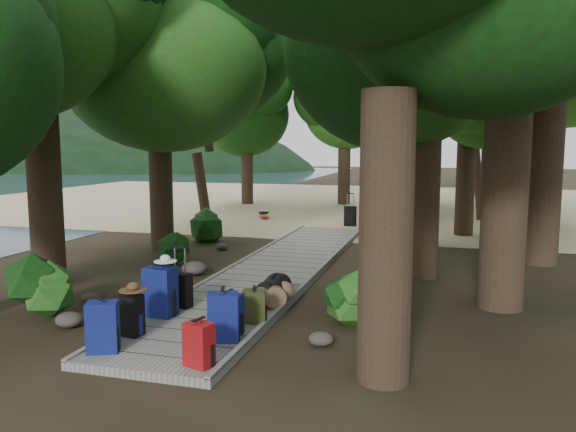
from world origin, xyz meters
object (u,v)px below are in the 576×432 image
(backpack_right_d, at_px, (254,304))
(lone_suitcase_on_sand, at_px, (350,216))
(duffel_right_black, at_px, (273,289))
(backpack_right_c, at_px, (229,312))
(backpack_right_a, at_px, (199,342))
(sun_lounger, at_px, (430,212))
(duffel_right_khaki, at_px, (273,294))
(suitcase_on_boardwalk, at_px, (181,290))
(backpack_left_c, at_px, (160,289))
(backpack_left_b, at_px, (129,313))
(kayak, at_px, (264,214))
(backpack_left_a, at_px, (103,324))
(backpack_right_b, at_px, (223,314))

(backpack_right_d, height_order, lone_suitcase_on_sand, lone_suitcase_on_sand)
(duffel_right_black, bearing_deg, backpack_right_c, -97.95)
(backpack_right_a, bearing_deg, sun_lounger, 98.69)
(duffel_right_khaki, distance_m, suitcase_on_boardwalk, 1.53)
(backpack_left_c, distance_m, suitcase_on_boardwalk, 0.55)
(backpack_left_b, relative_size, backpack_left_c, 0.75)
(duffel_right_black, relative_size, kayak, 0.23)
(kayak, bearing_deg, duffel_right_black, -94.30)
(backpack_left_a, xyz_separation_m, backpack_right_b, (1.34, 0.80, 0.00))
(backpack_left_a, xyz_separation_m, sun_lounger, (3.66, 15.21, -0.20))
(backpack_right_d, distance_m, duffel_right_khaki, 0.92)
(backpack_left_b, bearing_deg, duffel_right_black, 66.31)
(backpack_left_a, height_order, backpack_right_c, backpack_left_a)
(backpack_left_a, xyz_separation_m, suitcase_on_boardwalk, (0.05, 2.11, -0.08))
(backpack_left_b, height_order, kayak, backpack_left_b)
(backpack_right_c, bearing_deg, backpack_left_c, 160.32)
(backpack_right_a, bearing_deg, lone_suitcase_on_sand, 108.52)
(backpack_left_a, distance_m, backpack_right_c, 1.71)
(backpack_left_c, height_order, duffel_right_khaki, backpack_left_c)
(duffel_right_khaki, xyz_separation_m, sun_lounger, (2.18, 12.57, -0.01))
(backpack_right_a, height_order, lone_suitcase_on_sand, backpack_right_a)
(backpack_right_d, bearing_deg, duffel_right_black, 78.40)
(backpack_right_b, relative_size, duffel_right_black, 1.11)
(backpack_left_b, xyz_separation_m, backpack_left_c, (-0.02, 0.93, 0.11))
(backpack_right_c, relative_size, lone_suitcase_on_sand, 0.94)
(backpack_right_a, distance_m, duffel_right_black, 2.98)
(duffel_right_khaki, distance_m, duffel_right_black, 0.25)
(suitcase_on_boardwalk, bearing_deg, backpack_left_b, -79.85)
(backpack_left_c, relative_size, backpack_right_b, 1.15)
(suitcase_on_boardwalk, height_order, sun_lounger, suitcase_on_boardwalk)
(backpack_right_b, bearing_deg, duffel_right_black, 68.18)
(backpack_right_b, xyz_separation_m, backpack_right_d, (0.13, 0.92, -0.10))
(backpack_left_c, bearing_deg, backpack_right_c, -15.72)
(backpack_right_a, distance_m, duffel_right_khaki, 2.74)
(backpack_left_c, xyz_separation_m, kayak, (-2.39, 12.46, -0.38))
(backpack_left_a, distance_m, backpack_right_b, 1.56)
(backpack_left_a, height_order, backpack_left_c, backpack_left_c)
(backpack_right_c, height_order, sun_lounger, backpack_right_c)
(kayak, bearing_deg, backpack_left_b, -103.06)
(duffel_right_khaki, height_order, kayak, duffel_right_khaki)
(suitcase_on_boardwalk, bearing_deg, backpack_right_a, -45.99)
(backpack_right_b, distance_m, kayak, 13.78)
(backpack_left_b, relative_size, backpack_right_b, 0.87)
(backpack_right_c, xyz_separation_m, kayak, (-3.74, 12.94, -0.27))
(kayak, bearing_deg, backpack_right_a, -98.15)
(backpack_left_a, height_order, backpack_right_d, backpack_left_a)
(backpack_left_c, distance_m, backpack_right_b, 1.59)
(duffel_right_black, bearing_deg, backpack_left_c, -143.01)
(backpack_right_c, bearing_deg, backpack_right_b, -83.61)
(backpack_left_c, distance_m, lone_suitcase_on_sand, 11.31)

